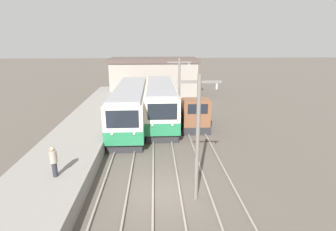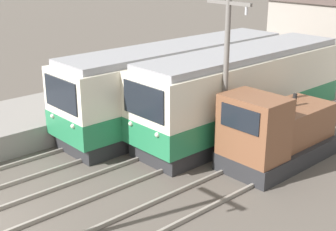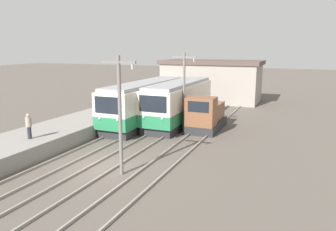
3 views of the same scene
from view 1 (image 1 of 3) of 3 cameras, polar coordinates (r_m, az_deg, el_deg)
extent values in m
plane|color=#564F47|center=(14.70, -1.18, -16.49)|extent=(200.00, 200.00, 0.00)
cube|color=gray|center=(15.60, -25.57, -14.00)|extent=(4.50, 54.00, 1.02)
cube|color=gray|center=(14.96, -14.53, -16.12)|extent=(0.10, 60.00, 0.14)
cube|color=gray|center=(14.74, -8.81, -16.28)|extent=(0.10, 60.00, 0.14)
cube|color=gray|center=(14.66, -3.30, -16.29)|extent=(0.10, 60.00, 0.14)
cube|color=gray|center=(14.71, 2.55, -16.15)|extent=(0.10, 60.00, 0.14)
cube|color=gray|center=(14.93, 8.76, -15.83)|extent=(0.10, 60.00, 0.14)
cube|color=gray|center=(15.26, 14.26, -15.39)|extent=(0.10, 60.00, 0.14)
cube|color=#28282B|center=(24.79, -7.99, -1.66)|extent=(2.58, 11.92, 0.70)
cube|color=silver|center=(24.30, -8.15, 2.29)|extent=(2.80, 12.41, 2.82)
cube|color=#267A4C|center=(24.53, -8.07, 0.25)|extent=(2.84, 12.45, 1.02)
cube|color=black|center=(18.18, -9.92, -0.81)|extent=(2.24, 0.06, 1.24)
sphere|color=silver|center=(18.62, -12.12, -4.00)|extent=(0.18, 0.18, 0.18)
sphere|color=silver|center=(18.43, -7.38, -3.97)|extent=(0.18, 0.18, 0.18)
cube|color=#939399|center=(23.97, -8.30, 5.89)|extent=(2.46, 11.92, 0.28)
cube|color=#28282B|center=(25.85, -1.57, -0.73)|extent=(2.58, 10.87, 0.70)
cube|color=silver|center=(25.39, -1.60, 3.07)|extent=(2.80, 11.32, 2.83)
cube|color=#267A4C|center=(25.61, -1.59, 1.10)|extent=(2.84, 11.36, 1.02)
cube|color=black|center=(19.74, -1.23, 0.84)|extent=(2.24, 0.06, 1.24)
sphere|color=silver|center=(20.04, -3.41, -2.16)|extent=(0.18, 0.18, 0.18)
sphere|color=silver|center=(20.08, 0.99, -2.09)|extent=(0.18, 0.18, 0.18)
cube|color=#939399|center=(25.07, -1.63, 6.53)|extent=(2.46, 10.87, 0.28)
cube|color=#28282B|center=(24.83, 5.44, -1.53)|extent=(2.40, 5.01, 0.70)
cube|color=brown|center=(22.79, 6.15, 0.73)|extent=(2.28, 1.60, 2.30)
cube|color=black|center=(21.87, 6.51, 1.42)|extent=(1.68, 0.04, 0.83)
cube|color=brown|center=(25.29, 5.25, 1.29)|extent=(1.92, 3.31, 1.40)
cylinder|color=black|center=(25.06, 5.31, 3.39)|extent=(0.16, 0.16, 0.50)
cylinder|color=slate|center=(12.85, 6.45, -5.46)|extent=(0.20, 0.20, 6.44)
cube|color=slate|center=(12.08, 6.89, 7.28)|extent=(2.00, 0.12, 0.12)
cylinder|color=#B2B2B7|center=(12.27, 10.56, 6.32)|extent=(0.10, 0.10, 0.30)
cylinder|color=slate|center=(22.36, 2.41, 4.14)|extent=(0.20, 0.20, 6.44)
cube|color=slate|center=(21.93, 2.50, 11.49)|extent=(2.00, 0.12, 0.12)
cylinder|color=#B2B2B7|center=(22.04, 4.60, 10.95)|extent=(0.10, 0.10, 0.30)
cylinder|color=#282833|center=(15.16, -23.41, -10.72)|extent=(0.26, 0.26, 0.80)
cylinder|color=gray|center=(14.86, -23.73, -8.21)|extent=(0.38, 0.38, 0.65)
sphere|color=tan|center=(14.69, -23.93, -6.66)|extent=(0.22, 0.22, 0.22)
cube|color=gray|center=(38.74, -3.08, 8.11)|extent=(12.00, 6.00, 4.74)
cube|color=#51423D|center=(38.45, -3.14, 11.98)|extent=(12.60, 6.30, 0.50)
camera|label=2|loc=(15.81, 54.10, 9.11)|focal=50.00mm
camera|label=3|loc=(11.31, 100.05, -9.18)|focal=35.00mm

